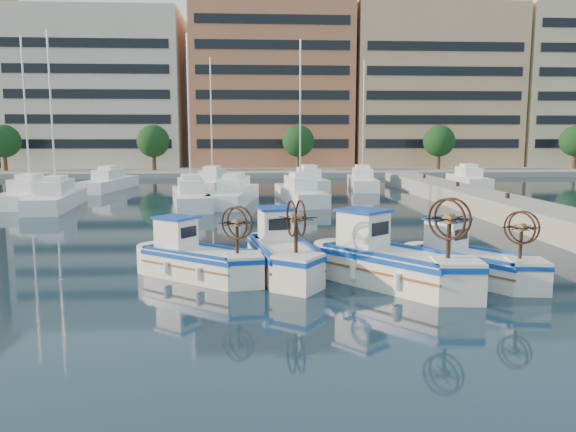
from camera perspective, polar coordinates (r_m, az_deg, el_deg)
The scene contains 8 objects.
ground at distance 17.97m, azimuth 1.59°, elevation -7.11°, with size 300.00×300.00×0.00m, color #172D3D.
quay at distance 29.45m, azimuth 26.19°, elevation -0.79°, with size 3.00×60.00×1.20m, color gray.
waterfront at distance 83.27m, azimuth 4.11°, elevation 12.42°, with size 180.00×40.00×25.60m.
yacht_marina at distance 45.45m, azimuth -4.92°, elevation 2.74°, with size 38.92×23.54×11.50m.
fishing_boat_a at distance 19.11m, azimuth -9.23°, elevation -4.14°, with size 4.09×3.66×2.54m.
fishing_boat_b at distance 19.36m, azimuth -0.60°, elevation -3.67°, with size 2.54×4.59×2.78m.
fishing_boat_c at distance 18.17m, azimuth 10.33°, elevation -4.42°, with size 4.41×4.72×2.97m.
fishing_boat_d at distance 19.47m, azimuth 17.96°, elevation -4.25°, with size 3.59×4.00×2.48m.
Camera 1 is at (-1.53, -17.28, 4.70)m, focal length 35.00 mm.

